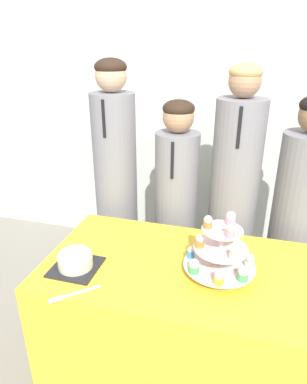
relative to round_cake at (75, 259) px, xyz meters
The scene contains 9 objects.
wall_back 1.71m from the round_cake, 71.73° to the left, with size 9.00×0.06×2.70m.
table 0.67m from the round_cake, 17.04° to the left, with size 1.38×0.74×0.73m.
round_cake is the anchor object (origin of this frame).
cake_knife 0.21m from the round_cake, 74.41° to the right, with size 0.18×0.16×0.01m.
cupcake_stand 0.67m from the round_cake, 11.85° to the left, with size 0.33×0.33×0.30m.
student_0 0.78m from the round_cake, 97.07° to the left, with size 0.28×0.28×1.63m.
student_1 0.84m from the round_cake, 67.85° to the left, with size 0.27×0.28×1.41m.
student_2 1.02m from the round_cake, 49.10° to the left, with size 0.29×0.29×1.61m.
student_3 1.31m from the round_cake, 36.23° to the left, with size 0.31×0.32×1.46m.
Camera 1 is at (0.21, -0.98, 1.70)m, focal length 32.00 mm.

